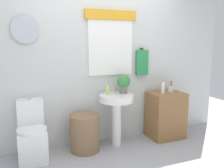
{
  "coord_description": "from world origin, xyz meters",
  "views": [
    {
      "loc": [
        -1.12,
        -2.24,
        1.53
      ],
      "look_at": [
        0.08,
        0.8,
        0.96
      ],
      "focal_mm": 37.25,
      "sensor_mm": 36.0,
      "label": 1
    }
  ],
  "objects_px": {
    "soap_bottle": "(108,90)",
    "potted_plant": "(124,82)",
    "laundry_hamper": "(85,133)",
    "toothbrush_cup": "(171,89)",
    "wooden_cabinet": "(166,115)",
    "toilet": "(32,136)",
    "lotion_bottle": "(163,88)",
    "pedestal_sink": "(116,108)"
  },
  "relations": [
    {
      "from": "laundry_hamper",
      "to": "wooden_cabinet",
      "type": "distance_m",
      "value": 1.37
    },
    {
      "from": "lotion_bottle",
      "to": "potted_plant",
      "type": "bearing_deg",
      "value": 171.12
    },
    {
      "from": "pedestal_sink",
      "to": "potted_plant",
      "type": "bearing_deg",
      "value": 23.2
    },
    {
      "from": "toilet",
      "to": "wooden_cabinet",
      "type": "bearing_deg",
      "value": -0.96
    },
    {
      "from": "laundry_hamper",
      "to": "lotion_bottle",
      "type": "height_order",
      "value": "lotion_bottle"
    },
    {
      "from": "laundry_hamper",
      "to": "potted_plant",
      "type": "distance_m",
      "value": 0.94
    },
    {
      "from": "pedestal_sink",
      "to": "toothbrush_cup",
      "type": "height_order",
      "value": "toothbrush_cup"
    },
    {
      "from": "pedestal_sink",
      "to": "potted_plant",
      "type": "xyz_separation_m",
      "value": [
        0.14,
        0.06,
        0.36
      ]
    },
    {
      "from": "toilet",
      "to": "potted_plant",
      "type": "xyz_separation_m",
      "value": [
        1.35,
        0.03,
        0.65
      ]
    },
    {
      "from": "toothbrush_cup",
      "to": "lotion_bottle",
      "type": "bearing_deg",
      "value": -162.62
    },
    {
      "from": "laundry_hamper",
      "to": "toothbrush_cup",
      "type": "distance_m",
      "value": 1.56
    },
    {
      "from": "wooden_cabinet",
      "to": "lotion_bottle",
      "type": "bearing_deg",
      "value": -157.34
    },
    {
      "from": "wooden_cabinet",
      "to": "laundry_hamper",
      "type": "bearing_deg",
      "value": 180.0
    },
    {
      "from": "laundry_hamper",
      "to": "soap_bottle",
      "type": "height_order",
      "value": "soap_bottle"
    },
    {
      "from": "laundry_hamper",
      "to": "wooden_cabinet",
      "type": "height_order",
      "value": "wooden_cabinet"
    },
    {
      "from": "toilet",
      "to": "wooden_cabinet",
      "type": "xyz_separation_m",
      "value": [
        2.08,
        -0.03,
        0.07
      ]
    },
    {
      "from": "wooden_cabinet",
      "to": "potted_plant",
      "type": "distance_m",
      "value": 0.94
    },
    {
      "from": "wooden_cabinet",
      "to": "soap_bottle",
      "type": "relative_size",
      "value": 5.02
    },
    {
      "from": "wooden_cabinet",
      "to": "toilet",
      "type": "bearing_deg",
      "value": 179.04
    },
    {
      "from": "soap_bottle",
      "to": "potted_plant",
      "type": "relative_size",
      "value": 0.52
    },
    {
      "from": "soap_bottle",
      "to": "pedestal_sink",
      "type": "bearing_deg",
      "value": -22.62
    },
    {
      "from": "toilet",
      "to": "wooden_cabinet",
      "type": "relative_size",
      "value": 1.08
    },
    {
      "from": "toilet",
      "to": "lotion_bottle",
      "type": "height_order",
      "value": "lotion_bottle"
    },
    {
      "from": "lotion_bottle",
      "to": "toothbrush_cup",
      "type": "bearing_deg",
      "value": 17.38
    },
    {
      "from": "toothbrush_cup",
      "to": "toilet",
      "type": "bearing_deg",
      "value": 179.61
    },
    {
      "from": "wooden_cabinet",
      "to": "soap_bottle",
      "type": "distance_m",
      "value": 1.11
    },
    {
      "from": "laundry_hamper",
      "to": "potted_plant",
      "type": "bearing_deg",
      "value": 5.4
    },
    {
      "from": "laundry_hamper",
      "to": "wooden_cabinet",
      "type": "relative_size",
      "value": 0.71
    },
    {
      "from": "lotion_bottle",
      "to": "toilet",
      "type": "bearing_deg",
      "value": 177.84
    },
    {
      "from": "laundry_hamper",
      "to": "toothbrush_cup",
      "type": "height_order",
      "value": "toothbrush_cup"
    },
    {
      "from": "laundry_hamper",
      "to": "toothbrush_cup",
      "type": "relative_size",
      "value": 2.88
    },
    {
      "from": "wooden_cabinet",
      "to": "toothbrush_cup",
      "type": "distance_m",
      "value": 0.44
    },
    {
      "from": "toilet",
      "to": "toothbrush_cup",
      "type": "bearing_deg",
      "value": -0.39
    },
    {
      "from": "toothbrush_cup",
      "to": "potted_plant",
      "type": "bearing_deg",
      "value": 177.25
    },
    {
      "from": "toilet",
      "to": "soap_bottle",
      "type": "relative_size",
      "value": 5.41
    },
    {
      "from": "pedestal_sink",
      "to": "toothbrush_cup",
      "type": "distance_m",
      "value": 1.0
    },
    {
      "from": "laundry_hamper",
      "to": "soap_bottle",
      "type": "bearing_deg",
      "value": 7.61
    },
    {
      "from": "toilet",
      "to": "wooden_cabinet",
      "type": "height_order",
      "value": "toilet"
    },
    {
      "from": "laundry_hamper",
      "to": "lotion_bottle",
      "type": "xyz_separation_m",
      "value": [
        1.27,
        -0.04,
        0.57
      ]
    },
    {
      "from": "potted_plant",
      "to": "toothbrush_cup",
      "type": "distance_m",
      "value": 0.85
    },
    {
      "from": "toothbrush_cup",
      "to": "soap_bottle",
      "type": "bearing_deg",
      "value": 178.43
    },
    {
      "from": "toilet",
      "to": "soap_bottle",
      "type": "distance_m",
      "value": 1.22
    }
  ]
}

